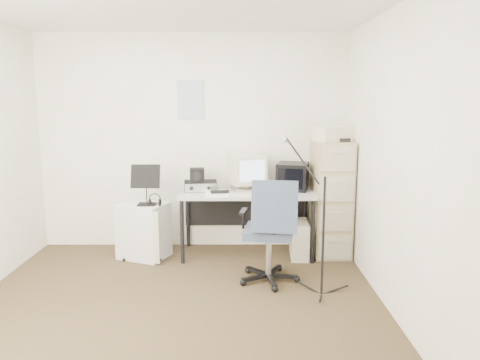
{
  "coord_description": "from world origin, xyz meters",
  "views": [
    {
      "loc": [
        0.54,
        -3.68,
        1.77
      ],
      "look_at": [
        0.55,
        0.95,
        0.95
      ],
      "focal_mm": 35.0,
      "sensor_mm": 36.0,
      "label": 1
    }
  ],
  "objects_px": {
    "filing_cabinet": "(331,198)",
    "side_cart": "(144,230)",
    "desk": "(247,223)",
    "office_chair": "(269,230)"
  },
  "relations": [
    {
      "from": "filing_cabinet",
      "to": "desk",
      "type": "relative_size",
      "value": 0.87
    },
    {
      "from": "filing_cabinet",
      "to": "desk",
      "type": "xyz_separation_m",
      "value": [
        -0.95,
        -0.03,
        -0.29
      ]
    },
    {
      "from": "side_cart",
      "to": "desk",
      "type": "bearing_deg",
      "value": 26.35
    },
    {
      "from": "filing_cabinet",
      "to": "side_cart",
      "type": "xyz_separation_m",
      "value": [
        -2.1,
        -0.13,
        -0.34
      ]
    },
    {
      "from": "filing_cabinet",
      "to": "desk",
      "type": "distance_m",
      "value": 0.99
    },
    {
      "from": "filing_cabinet",
      "to": "office_chair",
      "type": "relative_size",
      "value": 1.26
    },
    {
      "from": "desk",
      "to": "office_chair",
      "type": "bearing_deg",
      "value": -76.17
    },
    {
      "from": "filing_cabinet",
      "to": "side_cart",
      "type": "relative_size",
      "value": 2.12
    },
    {
      "from": "desk",
      "to": "office_chair",
      "type": "xyz_separation_m",
      "value": [
        0.2,
        -0.8,
        0.15
      ]
    },
    {
      "from": "desk",
      "to": "office_chair",
      "type": "distance_m",
      "value": 0.83
    }
  ]
}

